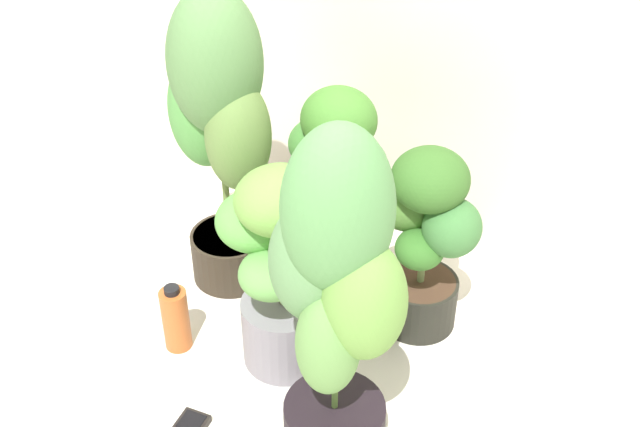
# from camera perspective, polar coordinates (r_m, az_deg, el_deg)

# --- Properties ---
(ground_plane) EXTENTS (8.00, 8.00, 0.00)m
(ground_plane) POSITION_cam_1_polar(r_m,az_deg,el_deg) (2.40, -4.60, -11.20)
(ground_plane) COLOR silver
(ground_plane) RESTS_ON ground
(potted_plant_back_right) EXTENTS (0.38, 0.29, 0.63)m
(potted_plant_back_right) POSITION_cam_1_polar(r_m,az_deg,el_deg) (2.34, 7.66, -1.48)
(potted_plant_back_right) COLOR black
(potted_plant_back_right) RESTS_ON ground
(potted_plant_back_left) EXTENTS (0.41, 0.30, 1.02)m
(potted_plant_back_left) POSITION_cam_1_polar(r_m,az_deg,el_deg) (2.40, -7.34, 6.78)
(potted_plant_back_left) COLOR #2F271D
(potted_plant_back_left) RESTS_ON ground
(potted_plant_center) EXTENTS (0.45, 0.36, 0.66)m
(potted_plant_center) POSITION_cam_1_polar(r_m,az_deg,el_deg) (2.19, -3.04, -3.63)
(potted_plant_center) COLOR slate
(potted_plant_center) RESTS_ON ground
(potted_plant_front_right) EXTENTS (0.42, 0.35, 0.99)m
(potted_plant_front_right) POSITION_cam_1_polar(r_m,az_deg,el_deg) (1.80, 1.10, -5.81)
(potted_plant_front_right) COLOR black
(potted_plant_front_right) RESTS_ON ground
(potted_plant_back_center) EXTENTS (0.41, 0.32, 0.69)m
(potted_plant_back_center) POSITION_cam_1_polar(r_m,az_deg,el_deg) (2.52, 1.28, 3.11)
(potted_plant_back_center) COLOR gray
(potted_plant_back_center) RESTS_ON ground
(hygrometer_box) EXTENTS (0.09, 0.09, 0.03)m
(hygrometer_box) POSITION_cam_1_polar(r_m,az_deg,el_deg) (2.26, -9.34, -14.95)
(hygrometer_box) COLOR black
(hygrometer_box) RESTS_ON ground
(nutrient_bottle) EXTENTS (0.08, 0.08, 0.23)m
(nutrient_bottle) POSITION_cam_1_polar(r_m,az_deg,el_deg) (2.43, -10.50, -7.56)
(nutrient_bottle) COLOR #B75A27
(nutrient_bottle) RESTS_ON ground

